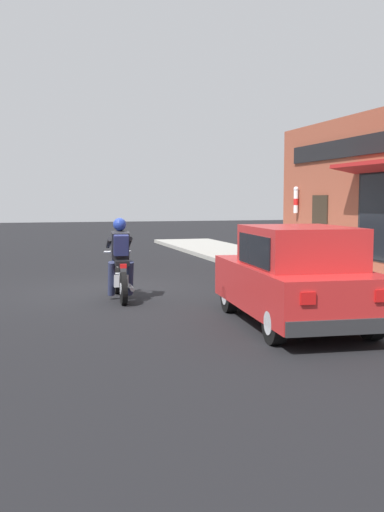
% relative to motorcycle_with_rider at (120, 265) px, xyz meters
% --- Properties ---
extents(ground_plane, '(80.00, 80.00, 0.00)m').
position_rel_motorcycle_with_rider_xyz_m(ground_plane, '(-0.05, 1.08, -0.68)').
color(ground_plane, black).
extents(sidewalk_curb, '(2.60, 22.00, 0.14)m').
position_rel_motorcycle_with_rider_xyz_m(sidewalk_curb, '(5.25, 4.08, -0.61)').
color(sidewalk_curb, '#9E9B93').
rests_on(sidewalk_curb, ground).
extents(motorcycle_with_rider, '(0.58, 2.02, 1.62)m').
position_rel_motorcycle_with_rider_xyz_m(motorcycle_with_rider, '(0.00, 0.00, 0.00)').
color(motorcycle_with_rider, black).
rests_on(motorcycle_with_rider, ground).
extents(car_hatchback, '(1.93, 3.90, 1.57)m').
position_rel_motorcycle_with_rider_xyz_m(car_hatchback, '(2.24, -3.22, 0.09)').
color(car_hatchback, black).
rests_on(car_hatchback, ground).
extents(fire_hydrant, '(0.36, 0.24, 0.88)m').
position_rel_motorcycle_with_rider_xyz_m(fire_hydrant, '(6.03, 5.83, -0.11)').
color(fire_hydrant, red).
rests_on(fire_hydrant, sidewalk_curb).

